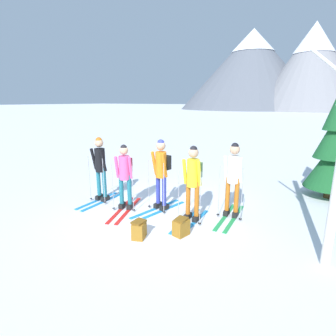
{
  "coord_description": "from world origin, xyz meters",
  "views": [
    {
      "loc": [
        3.5,
        -5.38,
        2.76
      ],
      "look_at": [
        -0.0,
        0.41,
        1.05
      ],
      "focal_mm": 28.47,
      "sensor_mm": 36.0,
      "label": 1
    }
  ],
  "objects": [
    {
      "name": "ground_plane",
      "position": [
        0.0,
        0.0,
        0.0
      ],
      "size": [
        400.0,
        400.0,
        0.0
      ],
      "primitive_type": "plane",
      "color": "white"
    },
    {
      "name": "skier_in_black",
      "position": [
        -1.79,
        -0.25,
        1.01
      ],
      "size": [
        0.61,
        1.55,
        1.81
      ],
      "color": "#1E84D1",
      "rests_on": "ground"
    },
    {
      "name": "pine_tree_far",
      "position": [
        3.69,
        3.33,
        1.53
      ],
      "size": [
        1.38,
        1.38,
        3.34
      ],
      "color": "#51381E",
      "rests_on": "ground"
    },
    {
      "name": "backpack_on_snow_front",
      "position": [
        0.4,
        -1.41,
        0.19
      ],
      "size": [
        0.33,
        0.38,
        0.38
      ],
      "color": "#99661E",
      "rests_on": "ground"
    },
    {
      "name": "backpack_on_snow_beside",
      "position": [
        1.09,
        -0.86,
        0.19
      ],
      "size": [
        0.31,
        0.37,
        0.38
      ],
      "color": "#99661E",
      "rests_on": "ground"
    },
    {
      "name": "skier_in_yellow",
      "position": [
        0.96,
        -0.08,
        1.02
      ],
      "size": [
        0.61,
        1.56,
        1.79
      ],
      "color": "#1E84D1",
      "rests_on": "ground"
    },
    {
      "name": "skier_in_orange",
      "position": [
        -0.02,
        0.11,
        1.05
      ],
      "size": [
        0.67,
        1.73,
        1.84
      ],
      "color": "#1E84D1",
      "rests_on": "ground"
    },
    {
      "name": "mountain_ridge_distant",
      "position": [
        -1.33,
        88.0,
        12.08
      ],
      "size": [
        89.76,
        46.71,
        25.37
      ],
      "color": "slate",
      "rests_on": "ground"
    },
    {
      "name": "skier_in_white",
      "position": [
        1.68,
        0.6,
        1.02
      ],
      "size": [
        0.61,
        1.72,
        1.83
      ],
      "color": "green",
      "rests_on": "ground"
    },
    {
      "name": "skier_in_pink",
      "position": [
        -0.84,
        -0.34,
        0.96
      ],
      "size": [
        0.88,
        1.76,
        1.71
      ],
      "color": "red",
      "rests_on": "ground"
    }
  ]
}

